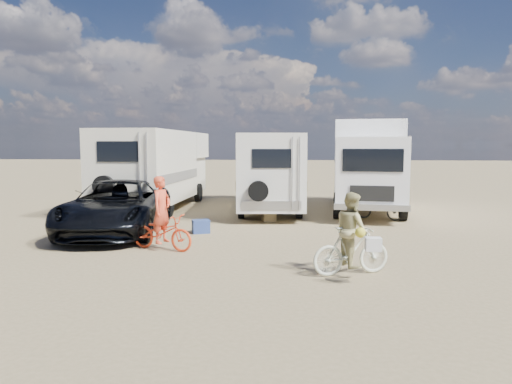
# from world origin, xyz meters

# --- Properties ---
(ground) EXTENTS (140.00, 140.00, 0.00)m
(ground) POSITION_xyz_m (0.00, 0.00, 0.00)
(ground) COLOR #917C56
(ground) RESTS_ON ground
(rv_main) EXTENTS (2.85, 7.34, 2.98)m
(rv_main) POSITION_xyz_m (-0.13, 6.80, 1.49)
(rv_main) COLOR silver
(rv_main) RESTS_ON ground
(rv_left) EXTENTS (2.77, 7.92, 3.15)m
(rv_left) POSITION_xyz_m (-4.76, 7.09, 1.57)
(rv_left) COLOR beige
(rv_left) RESTS_ON ground
(box_truck) EXTENTS (3.30, 7.04, 3.52)m
(box_truck) POSITION_xyz_m (3.75, 6.71, 1.76)
(box_truck) COLOR white
(box_truck) RESTS_ON ground
(dark_suv) EXTENTS (3.29, 5.84, 1.54)m
(dark_suv) POSITION_xyz_m (-4.36, 1.66, 0.77)
(dark_suv) COLOR black
(dark_suv) RESTS_ON ground
(bike_man) EXTENTS (1.79, 1.10, 0.89)m
(bike_man) POSITION_xyz_m (-2.36, -0.48, 0.44)
(bike_man) COLOR #F13F18
(bike_man) RESTS_ON ground
(bike_woman) EXTENTS (1.69, 0.99, 0.98)m
(bike_woman) POSITION_xyz_m (2.03, -2.33, 0.49)
(bike_woman) COLOR beige
(bike_woman) RESTS_ON ground
(rider_man) EXTENTS (0.57, 0.70, 1.65)m
(rider_man) POSITION_xyz_m (-2.36, -0.48, 0.82)
(rider_man) COLOR #EC4E2C
(rider_man) RESTS_ON ground
(rider_woman) EXTENTS (0.77, 0.87, 1.48)m
(rider_woman) POSITION_xyz_m (2.03, -2.33, 0.74)
(rider_woman) COLOR tan
(rider_woman) RESTS_ON ground
(bike_parked) EXTENTS (1.75, 1.24, 0.87)m
(bike_parked) POSITION_xyz_m (3.84, 4.75, 0.44)
(bike_parked) COLOR #292C29
(bike_parked) RESTS_ON ground
(cooler) EXTENTS (0.59, 0.51, 0.39)m
(cooler) POSITION_xyz_m (-1.85, 1.76, 0.20)
(cooler) COLOR navy
(cooler) RESTS_ON ground
(crate) EXTENTS (0.55, 0.55, 0.34)m
(crate) POSITION_xyz_m (0.02, 4.05, 0.17)
(crate) COLOR olive
(crate) RESTS_ON ground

